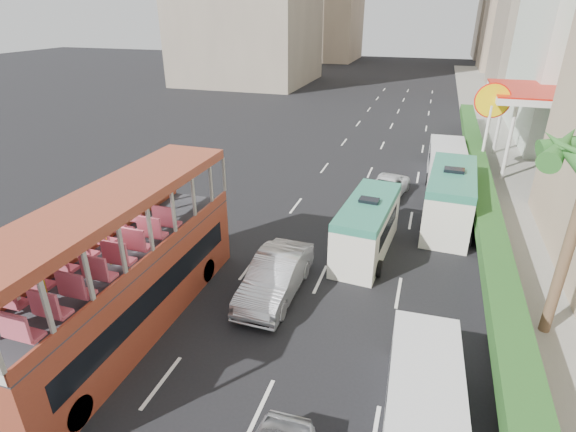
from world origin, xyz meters
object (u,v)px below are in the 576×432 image
at_px(double_decker_bus, 122,265).
at_px(minibus_far, 450,198).
at_px(palm_tree, 568,249).
at_px(panel_van_near, 423,395).
at_px(car_silver_lane_a, 276,294).
at_px(panel_van_far, 446,162).
at_px(minibus_near, 367,227).
at_px(shell_station, 536,131).
at_px(van_asset, 385,197).

relative_size(double_decker_bus, minibus_far, 1.70).
xyz_separation_m(minibus_far, palm_tree, (3.23, -8.18, 1.94)).
bearing_deg(minibus_far, panel_van_near, -90.09).
bearing_deg(panel_van_near, palm_tree, 49.94).
bearing_deg(minibus_far, car_silver_lane_a, -123.29).
bearing_deg(panel_van_far, car_silver_lane_a, -112.84).
relative_size(minibus_far, panel_van_far, 1.19).
height_order(minibus_near, minibus_far, minibus_far).
bearing_deg(panel_van_far, double_decker_bus, -119.71).
bearing_deg(car_silver_lane_a, shell_station, 59.67).
relative_size(minibus_far, palm_tree, 1.01).
bearing_deg(double_decker_bus, car_silver_lane_a, 39.28).
bearing_deg(minibus_near, panel_van_far, 78.19).
bearing_deg(car_silver_lane_a, van_asset, 76.47).
height_order(minibus_far, shell_station, shell_station).
distance_m(double_decker_bus, car_silver_lane_a, 5.95).
bearing_deg(van_asset, palm_tree, -47.82).
bearing_deg(van_asset, minibus_near, -80.09).
xyz_separation_m(minibus_near, shell_station, (8.99, 15.12, 1.49)).
distance_m(minibus_far, panel_van_far, 7.35).
xyz_separation_m(double_decker_bus, car_silver_lane_a, (4.17, 3.41, -2.53)).
bearing_deg(panel_van_far, palm_tree, -79.37).
bearing_deg(minibus_far, panel_van_far, 93.80).
xyz_separation_m(car_silver_lane_a, van_asset, (2.94, 11.54, 0.00)).
xyz_separation_m(van_asset, shell_station, (8.88, 8.05, 2.75)).
bearing_deg(palm_tree, panel_van_far, 102.20).
distance_m(minibus_near, shell_station, 17.65).
height_order(panel_van_near, panel_van_far, panel_van_far).
bearing_deg(car_silver_lane_a, minibus_far, 54.68).
xyz_separation_m(double_decker_bus, minibus_far, (10.57, 12.18, -1.09)).
xyz_separation_m(double_decker_bus, palm_tree, (13.80, 4.00, 0.85)).
bearing_deg(panel_van_near, panel_van_far, 86.23).
xyz_separation_m(van_asset, minibus_far, (3.45, -2.77, 1.44)).
xyz_separation_m(van_asset, panel_van_near, (2.78, -15.98, 0.93)).
bearing_deg(car_silver_lane_a, minibus_near, 58.39).
distance_m(double_decker_bus, minibus_far, 16.16).
height_order(double_decker_bus, car_silver_lane_a, double_decker_bus).
xyz_separation_m(car_silver_lane_a, palm_tree, (9.63, 0.59, 3.38)).
relative_size(palm_tree, shell_station, 0.80).
relative_size(car_silver_lane_a, shell_station, 0.62).
height_order(van_asset, palm_tree, palm_tree).
bearing_deg(van_asset, double_decker_bus, -104.68).
height_order(double_decker_bus, panel_van_near, double_decker_bus).
relative_size(car_silver_lane_a, van_asset, 1.19).
xyz_separation_m(minibus_near, panel_van_far, (3.43, 11.64, -0.17)).
height_order(palm_tree, shell_station, palm_tree).
bearing_deg(double_decker_bus, shell_station, 55.18).
xyz_separation_m(panel_van_near, shell_station, (6.11, 24.03, 1.82)).
bearing_deg(car_silver_lane_a, panel_van_near, -37.04).
relative_size(minibus_far, shell_station, 0.81).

